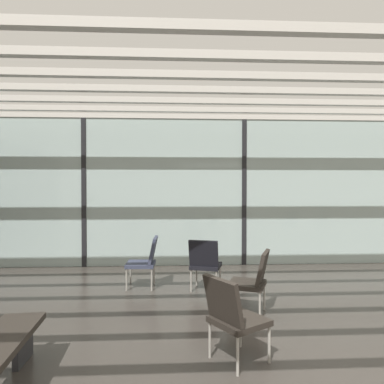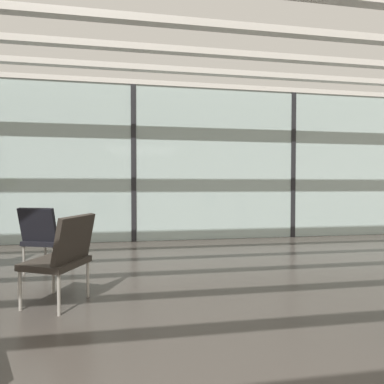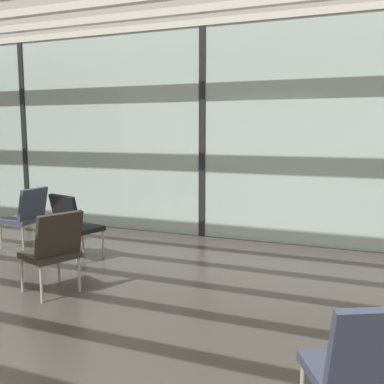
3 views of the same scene
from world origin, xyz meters
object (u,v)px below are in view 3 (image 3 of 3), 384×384
parked_airplane (226,118)px  lounge_chair_2 (74,223)px  lounge_chair_4 (365,367)px  lounge_chair_0 (54,247)px  lounge_chair_3 (27,214)px

parked_airplane → lounge_chair_2: bearing=-86.0°
parked_airplane → lounge_chair_2: parked_airplane is taller
parked_airplane → lounge_chair_4: bearing=-68.6°
lounge_chair_0 → lounge_chair_4: size_ratio=1.00×
lounge_chair_3 → lounge_chair_4: bearing=62.2°
lounge_chair_2 → lounge_chair_4: (3.54, -2.37, 0.00)m
lounge_chair_4 → lounge_chair_2: bearing=-61.0°
lounge_chair_0 → lounge_chair_4: bearing=89.1°
lounge_chair_0 → lounge_chair_3: bearing=-108.2°
lounge_chair_3 → lounge_chair_2: bearing=77.5°
lounge_chair_2 → lounge_chair_3: (-1.00, 0.27, 0.00)m
lounge_chair_0 → lounge_chair_4: same height
lounge_chair_0 → lounge_chair_3: (-1.57, 1.35, 0.00)m
lounge_chair_2 → lounge_chair_0: bearing=134.1°
parked_airplane → lounge_chair_0: 9.35m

